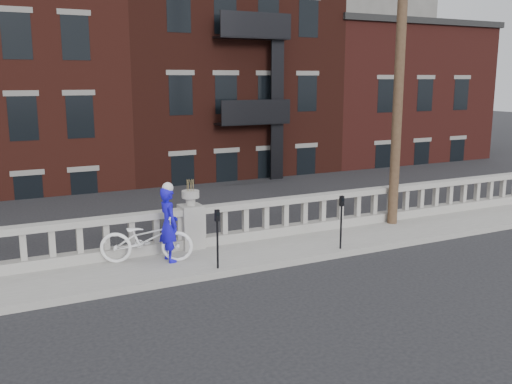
# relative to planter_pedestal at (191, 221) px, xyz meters

# --- Properties ---
(ground) EXTENTS (120.00, 120.00, 0.00)m
(ground) POSITION_rel_planter_pedestal_xyz_m (0.00, -3.95, -0.83)
(ground) COLOR black
(ground) RESTS_ON ground
(sidewalk) EXTENTS (32.00, 2.20, 0.15)m
(sidewalk) POSITION_rel_planter_pedestal_xyz_m (0.00, -0.95, -0.76)
(sidewalk) COLOR gray
(sidewalk) RESTS_ON ground
(balustrade) EXTENTS (28.00, 0.34, 1.03)m
(balustrade) POSITION_rel_planter_pedestal_xyz_m (0.00, 0.00, -0.19)
(balustrade) COLOR gray
(balustrade) RESTS_ON sidewalk
(planter_pedestal) EXTENTS (0.55, 0.55, 1.76)m
(planter_pedestal) POSITION_rel_planter_pedestal_xyz_m (0.00, 0.00, 0.00)
(planter_pedestal) COLOR gray
(planter_pedestal) RESTS_ON sidewalk
(lower_level) EXTENTS (80.00, 44.00, 20.80)m
(lower_level) POSITION_rel_planter_pedestal_xyz_m (0.56, 19.09, 1.80)
(lower_level) COLOR #605E59
(lower_level) RESTS_ON ground
(utility_pole) EXTENTS (1.60, 0.28, 10.00)m
(utility_pole) POSITION_rel_planter_pedestal_xyz_m (6.20, -0.35, 4.41)
(utility_pole) COLOR #422D1E
(utility_pole) RESTS_ON sidewalk
(parking_meter_b) EXTENTS (0.10, 0.09, 1.36)m
(parking_meter_b) POSITION_rel_planter_pedestal_xyz_m (-0.05, -1.80, 0.17)
(parking_meter_b) COLOR black
(parking_meter_b) RESTS_ON sidewalk
(parking_meter_c) EXTENTS (0.10, 0.09, 1.36)m
(parking_meter_c) POSITION_rel_planter_pedestal_xyz_m (3.31, -1.80, 0.17)
(parking_meter_c) COLOR black
(parking_meter_c) RESTS_ON sidewalk
(bicycle) EXTENTS (2.27, 1.49, 1.13)m
(bicycle) POSITION_rel_planter_pedestal_xyz_m (-1.34, -0.62, -0.12)
(bicycle) COLOR white
(bicycle) RESTS_ON sidewalk
(cyclist) EXTENTS (0.46, 0.67, 1.77)m
(cyclist) POSITION_rel_planter_pedestal_xyz_m (-0.84, -0.78, 0.20)
(cyclist) COLOR #150DC6
(cyclist) RESTS_ON sidewalk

